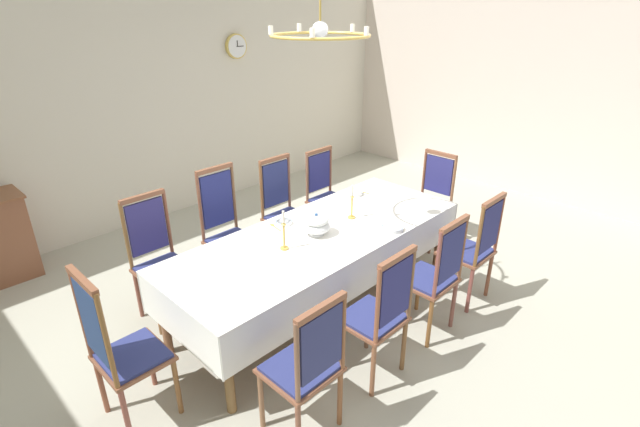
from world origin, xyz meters
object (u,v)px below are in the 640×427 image
Objects in this scene: bowl_near_left at (284,222)px; chair_north_b at (227,228)px; chair_head_east at (431,197)px; bowl_far_left at (393,228)px; chair_north_c at (284,209)px; chandelier at (320,34)px; chair_north_d at (327,194)px; dining_table at (320,240)px; chair_south_c at (434,274)px; candlestick_west at (284,234)px; spoon_secondary at (359,190)px; chair_north_a at (158,257)px; chair_south_b at (379,313)px; chair_head_west at (120,348)px; mounted_clock at (236,46)px; chair_south_a at (307,365)px; chair_south_d at (473,247)px; soup_tureen at (316,224)px; bowl_near_right at (354,193)px; candlestick_east at (352,205)px; spoon_primary at (273,226)px.

chair_north_b is at bearing 112.64° from bowl_near_left.
bowl_far_left is at bearing 107.56° from chair_head_east.
chair_north_c is 1.51× the size of chandelier.
chair_north_d is 5.51× the size of bowl_far_left.
dining_table is 1.43m from chair_north_d.
candlestick_west is at bearing 131.16° from chair_south_c.
chandelier is at bearing 112.90° from chair_south_c.
chair_head_east is at bearing -25.74° from spoon_secondary.
chair_south_b is at bearing 111.29° from chair_north_a.
bowl_near_left is at bearing 106.13° from chandelier.
candlestick_west is at bearing 32.15° from chair_north_d.
chair_south_b reaches higher than chair_head_east.
chair_head_west is at bearing 180.00° from dining_table.
candlestick_west is (-0.42, 0.00, 0.21)m from dining_table.
candlestick_west is at bearing -121.35° from mounted_clock.
chair_south_a is 3.14× the size of candlestick_west.
chair_north_d is at bearing 52.97° from chair_south_b.
chandelier is at bearing 90.00° from chair_head_west.
chair_south_d is at bearing -41.28° from chandelier.
dining_table is 1.01m from chair_north_b.
soup_tureen is 0.38m from bowl_near_left.
spoon_secondary is (0.12, 0.03, -0.02)m from bowl_near_right.
chair_head_east is 3.34m from mounted_clock.
chair_south_a is at bearing 41.11° from chair_north_d.
chair_south_b is (0.73, -1.88, -0.01)m from chair_north_a.
bowl_near_right is (1.97, -0.57, 0.21)m from chair_north_a.
bowl_near_left is (-0.50, 1.30, 0.22)m from chair_south_c.
chair_head_west is at bearing 22.74° from chair_north_c.
bowl_near_right is (-0.18, -0.57, 0.23)m from chair_north_d.
chair_north_c is 1.39m from bowl_far_left.
chair_north_a is at bearing -0.01° from chair_north_c.
chair_north_d is at bearing 107.82° from chair_head_west.
bowl_far_left is (1.57, 0.51, 0.23)m from chair_south_a.
bowl_far_left is at bearing -80.79° from candlestick_east.
bowl_far_left is (0.92, -0.43, -0.12)m from candlestick_west.
chair_north_a reaches higher than chair_south_c.
candlestick_east is 2.14× the size of bowl_near_left.
chair_north_c reaches higher than bowl_far_left.
chair_south_d reaches higher than bowl_far_left.
chair_head_east reaches higher than spoon_primary.
candlestick_east is 1.03× the size of mounted_clock.
chair_north_c is 5.78× the size of bowl_far_left.
chair_north_d is 0.59m from spoon_secondary.
chair_north_d is 2.33m from chandelier.
soup_tureen is 1.13m from spoon_secondary.
bowl_near_right is at bearing -168.21° from spoon_secondary.
candlestick_east is (-0.64, 0.94, 0.34)m from chair_south_d.
bowl_near_left is (-0.11, 0.37, 0.09)m from dining_table.
chair_south_a is 4.38× the size of soup_tureen.
dining_table is 0.96m from bowl_near_right.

